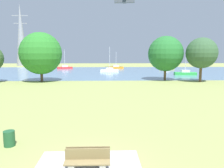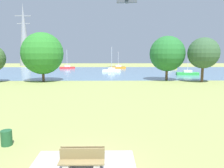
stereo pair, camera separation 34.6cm
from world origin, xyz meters
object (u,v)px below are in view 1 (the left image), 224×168
(sailboat_green, at_px, (185,73))
(bench_facing_inland, at_px, (87,163))
(bench_facing_water, at_px, (88,157))
(litter_bin, at_px, (9,139))
(light_aircraft, at_px, (124,1))
(sailboat_yellow, at_px, (167,67))
(electricity_pylon, at_px, (21,35))
(tree_west_far, at_px, (166,54))
(sailboat_orange, at_px, (116,67))
(tree_mid_shore, at_px, (41,53))
(sailboat_white, at_px, (110,70))
(tree_west_near, at_px, (202,53))
(sailboat_red, at_px, (65,67))

(sailboat_green, bearing_deg, bench_facing_inland, -114.93)
(bench_facing_water, distance_m, litter_bin, 4.82)
(light_aircraft, bearing_deg, bench_facing_water, -96.17)
(sailboat_yellow, xyz_separation_m, electricity_pylon, (-53.55, 20.29, 11.91))
(light_aircraft, bearing_deg, tree_west_far, -81.78)
(sailboat_orange, bearing_deg, litter_bin, -98.07)
(bench_facing_inland, xyz_separation_m, litter_bin, (-4.25, 2.80, -0.07))
(bench_facing_inland, bearing_deg, tree_west_far, 69.49)
(sailboat_orange, height_order, electricity_pylon, electricity_pylon)
(bench_facing_water, xyz_separation_m, tree_mid_shore, (-10.21, 28.86, 4.33))
(sailboat_white, bearing_deg, tree_west_near, -54.49)
(bench_facing_water, bearing_deg, electricity_pylon, 112.10)
(sailboat_white, relative_size, tree_west_near, 0.88)
(sailboat_yellow, distance_m, tree_west_near, 33.88)
(litter_bin, bearing_deg, tree_west_far, 60.52)
(bench_facing_water, bearing_deg, tree_west_far, 69.15)
(litter_bin, bearing_deg, light_aircraft, 79.64)
(litter_bin, distance_m, electricity_pylon, 84.91)
(tree_mid_shore, bearing_deg, sailboat_orange, 66.24)
(tree_west_near, bearing_deg, bench_facing_inland, -120.85)
(tree_west_near, relative_size, light_aircraft, 0.88)
(bench_facing_water, bearing_deg, sailboat_yellow, 71.37)
(sailboat_yellow, relative_size, sailboat_white, 0.81)
(tree_mid_shore, distance_m, light_aircraft, 41.01)
(bench_facing_water, xyz_separation_m, light_aircraft, (6.74, 62.39, 20.76))
(sailboat_yellow, relative_size, sailboat_green, 1.03)
(sailboat_green, xyz_separation_m, electricity_pylon, (-51.75, 41.46, 11.91))
(bench_facing_inland, xyz_separation_m, sailboat_red, (-12.26, 61.95, -0.02))
(sailboat_green, height_order, electricity_pylon, electricity_pylon)
(sailboat_yellow, bearing_deg, sailboat_white, -146.39)
(sailboat_white, distance_m, tree_west_near, 26.12)
(sailboat_orange, xyz_separation_m, sailboat_yellow, (16.40, -0.50, -0.00))
(sailboat_orange, height_order, light_aircraft, light_aircraft)
(litter_bin, xyz_separation_m, tree_west_far, (15.67, 27.72, 4.36))
(bench_facing_water, height_order, electricity_pylon, electricity_pylon)
(sailboat_orange, bearing_deg, tree_mid_shore, -113.76)
(tree_west_far, distance_m, tree_west_near, 5.90)
(litter_bin, xyz_separation_m, sailboat_white, (6.10, 46.28, 0.06))
(bench_facing_water, distance_m, tree_mid_shore, 30.92)
(light_aircraft, bearing_deg, tree_mid_shore, -116.81)
(bench_facing_water, xyz_separation_m, tree_west_near, (16.80, 27.59, 4.39))
(bench_facing_water, height_order, tree_west_near, tree_west_near)
(tree_west_near, distance_m, light_aircraft, 39.75)
(tree_mid_shore, height_order, tree_west_near, tree_mid_shore)
(bench_facing_inland, height_order, sailboat_white, sailboat_white)
(sailboat_yellow, bearing_deg, sailboat_orange, 178.27)
(electricity_pylon, relative_size, light_aircraft, 2.91)
(tree_west_far, distance_m, light_aircraft, 36.65)
(sailboat_orange, relative_size, sailboat_green, 1.06)
(litter_bin, xyz_separation_m, sailboat_red, (-8.00, 59.15, 0.05))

